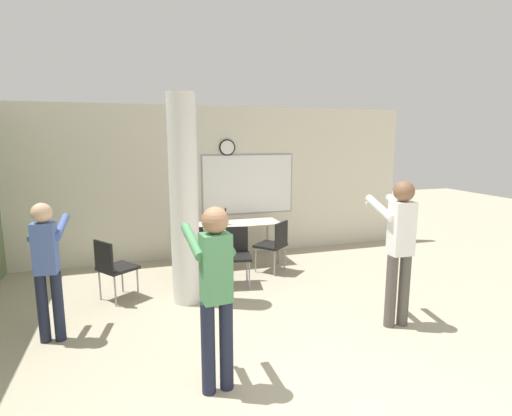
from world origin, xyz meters
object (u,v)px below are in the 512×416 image
Objects in this scene: person_watching_back at (47,261)px; chair_table_front at (236,252)px; chair_table_left at (190,248)px; folding_table at (238,225)px; bottle_on_table at (226,218)px; person_playing_side at (399,242)px; person_playing_front at (215,285)px; chair_near_pillar at (113,265)px; chair_table_right at (274,242)px.

chair_table_front is at bearing 24.48° from person_watching_back.
chair_table_front is at bearing -33.39° from chair_table_left.
chair_table_left is (-0.94, -0.63, -0.18)m from folding_table.
person_playing_side is at bearing -62.87° from bottle_on_table.
person_playing_front reaches higher than bottle_on_table.
chair_table_front is at bearing 128.02° from person_playing_side.
chair_near_pillar is at bearing -150.38° from folding_table.
person_watching_back reaches higher than chair_near_pillar.
person_watching_back reaches higher than chair_table_front.
person_playing_side reaches higher than folding_table.
chair_table_right is 2.42m from person_playing_side.
person_watching_back is at bearing -122.92° from chair_near_pillar.
bottle_on_table is at bearing 75.59° from person_playing_front.
chair_table_left is 2.96m from person_playing_front.
person_playing_front is at bearing -68.13° from chair_near_pillar.
chair_near_pillar is at bearing -169.27° from chair_table_right.
person_playing_front is (-1.13, -3.54, 0.30)m from folding_table.
chair_table_right is 0.56× the size of person_watching_back.
chair_table_left is 1.26m from chair_near_pillar.
chair_table_left is at bearing 86.34° from person_playing_front.
chair_table_right is at bearing 10.73° from chair_near_pillar.
person_playing_front reaches higher than chair_table_front.
bottle_on_table is at bearing 86.81° from chair_table_front.
chair_table_left reaches higher than folding_table.
chair_table_right is (0.44, -0.70, -0.18)m from folding_table.
bottle_on_table is (-0.25, -0.14, 0.17)m from folding_table.
person_watching_back is (-2.69, -2.13, 0.23)m from folding_table.
chair_table_right is at bearing 108.24° from person_playing_side.
chair_table_front is 0.50× the size of person_playing_side.
folding_table is 1.68× the size of chair_table_front.
chair_near_pillar is at bearing -153.96° from chair_table_left.
folding_table is 1.14m from chair_table_left.
bottle_on_table is 0.96m from chair_table_right.
chair_near_pillar is 1.78m from chair_table_front.
folding_table is at bearing 72.35° from person_playing_front.
bottle_on_table reaches higher than chair_table_left.
bottle_on_table reaches higher than chair_table_front.
chair_table_right is at bearing 61.07° from person_playing_front.
chair_table_front is (1.77, 0.14, 0.00)m from chair_near_pillar.
bottle_on_table is at bearing 117.13° from person_playing_side.
chair_table_right is at bearing 24.60° from chair_table_front.
person_watching_back reaches higher than chair_table_left.
chair_table_right is at bearing -38.75° from bottle_on_table.
chair_table_right and chair_table_left have the same top height.
chair_table_right is at bearing -57.83° from folding_table.
folding_table is 1.68× the size of chair_near_pillar.
bottle_on_table is 0.91m from chair_table_left.
bottle_on_table is 2.12m from chair_near_pillar.
person_watching_back is at bearing 137.94° from person_playing_front.
chair_table_left is at bearing 26.04° from chair_near_pillar.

